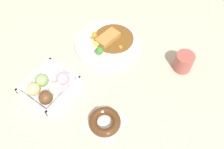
% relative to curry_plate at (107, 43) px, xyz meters
% --- Properties ---
extents(ground_plane, '(1.60, 1.60, 0.00)m').
position_rel_curry_plate_xyz_m(ground_plane, '(-0.16, -0.07, -0.01)').
color(ground_plane, '#B2A893').
extents(curry_plate, '(0.27, 0.27, 0.06)m').
position_rel_curry_plate_xyz_m(curry_plate, '(0.00, 0.00, 0.00)').
color(curry_plate, white).
rests_on(curry_plate, ground_plane).
extents(donut_box, '(0.18, 0.16, 0.06)m').
position_rel_curry_plate_xyz_m(donut_box, '(-0.31, 0.04, 0.01)').
color(donut_box, white).
rests_on(donut_box, ground_plane).
extents(chocolate_ring_donut, '(0.12, 0.12, 0.03)m').
position_rel_curry_plate_xyz_m(chocolate_ring_donut, '(-0.30, -0.21, 0.00)').
color(chocolate_ring_donut, white).
rests_on(chocolate_ring_donut, ground_plane).
extents(coffee_mug, '(0.07, 0.07, 0.08)m').
position_rel_curry_plate_xyz_m(coffee_mug, '(0.07, -0.32, 0.02)').
color(coffee_mug, '#9E4C42').
rests_on(coffee_mug, ground_plane).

